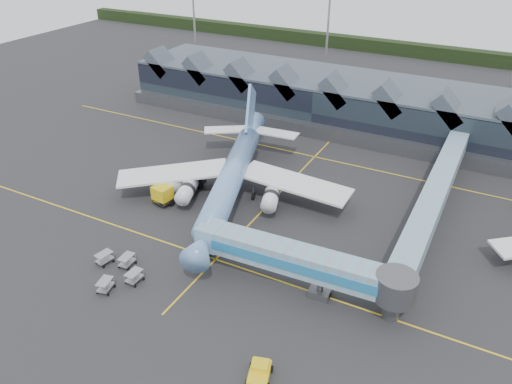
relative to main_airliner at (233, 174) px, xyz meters
The scene contains 10 objects.
ground 10.87m from the main_airliner, 51.02° to the right, with size 260.00×260.00×0.00m, color #272629.
taxi_stripes 7.91m from the main_airliner, 19.47° to the left, with size 120.00×60.00×0.01m.
tree_line_far 102.44m from the main_airliner, 86.48° to the left, with size 260.00×4.00×4.00m, color black.
terminal 39.60m from the main_airliner, 88.23° to the left, with size 90.00×22.25×12.52m.
light_masts 61.97m from the main_airliner, 63.62° to the left, with size 132.40×42.56×22.45m.
main_airliner is the anchor object (origin of this frame).
jet_bridge 25.90m from the main_airliner, 38.23° to the right, with size 27.87×5.30×6.30m.
fuel_truck 9.01m from the main_airliner, 157.52° to the right, with size 4.41×11.10×3.69m.
pushback_tug 36.99m from the main_airliner, 55.85° to the right, with size 3.17×4.14×1.68m.
baggage_carts 24.94m from the main_airliner, 97.45° to the right, with size 7.83×7.54×1.57m.
Camera 1 is at (30.19, -53.44, 42.12)m, focal length 35.00 mm.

